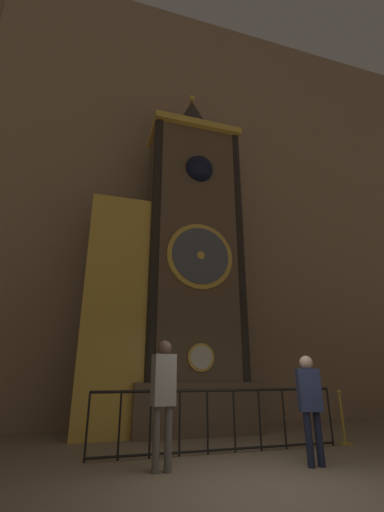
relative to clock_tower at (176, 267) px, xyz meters
The scene contains 7 objects.
ground_plane 6.05m from the clock_tower, 87.50° to the right, with size 28.00×28.00×0.00m, color #847056.
cathedral_back_wall 3.80m from the clock_tower, 85.32° to the left, with size 24.00×0.32×15.35m.
clock_tower is the anchor object (origin of this frame).
railing_fence 4.19m from the clock_tower, 82.18° to the right, with size 4.70×0.05×1.06m.
visitor_near 4.47m from the clock_tower, 106.89° to the right, with size 0.36×0.26×1.83m.
visitor_far 4.92m from the clock_tower, 69.44° to the right, with size 0.39×0.32×1.61m.
stanchion_post 5.29m from the clock_tower, 36.74° to the right, with size 0.28×0.28×1.02m.
Camera 1 is at (-2.36, -4.20, 1.33)m, focal length 24.00 mm.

